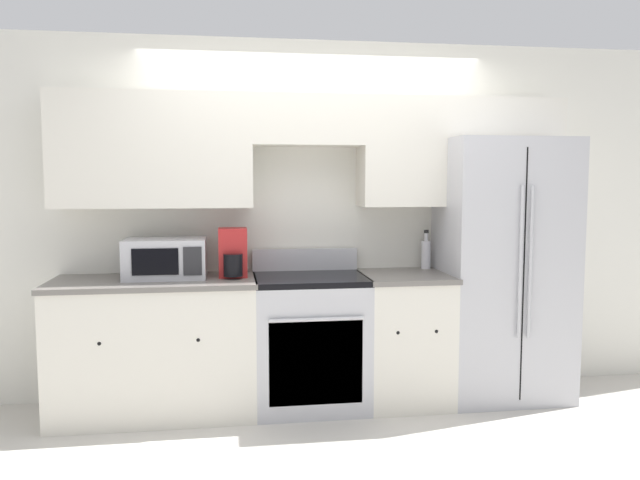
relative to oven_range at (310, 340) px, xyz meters
The scene contains 9 objects.
ground_plane 0.57m from the oven_range, 77.16° to the right, with size 12.00×12.00×0.00m, color beige.
wall_back 1.07m from the oven_range, 74.76° to the left, with size 8.00×0.39×2.60m.
lower_cabinets_left 1.06m from the oven_range, behind, with size 1.36×0.64×0.93m.
lower_cabinets_right 0.68m from the oven_range, ahead, with size 0.61×0.64×0.93m.
oven_range is the anchor object (origin of this frame).
refrigerator 1.50m from the oven_range, ahead, with size 0.89×0.77×1.88m.
microwave 1.15m from the oven_range, behind, with size 0.54×0.39×0.27m.
bottle 1.10m from the oven_range, 14.32° to the left, with size 0.07×0.07×0.29m.
coffee_maker 0.81m from the oven_range, behind, with size 0.19×0.26×0.34m.
Camera 1 is at (-0.62, -3.94, 1.59)m, focal length 35.00 mm.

